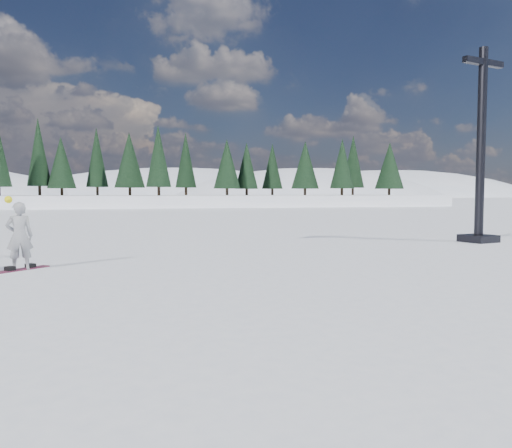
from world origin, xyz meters
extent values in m
plane|color=white|center=(0.00, 0.00, 0.00)|extent=(420.00, 420.00, 0.00)
cube|color=white|center=(0.00, 55.00, -1.00)|extent=(90.00, 14.00, 5.00)
ellipsoid|color=white|center=(20.00, 200.00, -14.63)|extent=(182.00, 140.00, 53.20)
ellipsoid|color=white|center=(110.00, 185.00, -13.86)|extent=(156.00, 120.00, 50.40)
ellipsoid|color=white|center=(60.00, 150.00, -12.38)|extent=(117.00, 90.00, 45.00)
cone|color=black|center=(-10.00, 55.00, 5.25)|extent=(3.20, 3.20, 7.50)
cone|color=black|center=(-6.00, 55.00, 5.25)|extent=(3.20, 3.20, 7.50)
cone|color=black|center=(-2.00, 55.00, 5.25)|extent=(3.20, 3.20, 7.50)
cone|color=black|center=(2.00, 55.00, 5.25)|extent=(3.20, 3.20, 7.50)
cone|color=black|center=(6.00, 55.00, 5.25)|extent=(3.20, 3.20, 7.50)
cone|color=black|center=(10.00, 55.00, 5.25)|extent=(3.20, 3.20, 7.50)
cone|color=black|center=(14.00, 55.00, 5.25)|extent=(3.20, 3.20, 7.50)
cone|color=black|center=(18.00, 55.00, 5.25)|extent=(3.20, 3.20, 7.50)
cone|color=black|center=(22.00, 55.00, 5.25)|extent=(3.20, 3.20, 7.50)
cone|color=black|center=(26.00, 55.00, 5.25)|extent=(3.20, 3.20, 7.50)
cone|color=black|center=(30.00, 55.00, 5.25)|extent=(3.20, 3.20, 7.50)
cone|color=black|center=(34.00, 55.00, 5.25)|extent=(3.20, 3.20, 7.50)
cone|color=black|center=(38.00, 55.00, 5.25)|extent=(3.20, 3.20, 7.50)
cylinder|color=black|center=(16.03, 4.46, 3.74)|extent=(0.34, 0.34, 7.48)
cube|color=black|center=(16.03, 4.46, 6.92)|extent=(2.05, 0.72, 0.23)
cube|color=black|center=(16.03, 4.46, 0.14)|extent=(1.36, 1.36, 0.28)
imported|color=#949599|center=(0.17, 0.97, 0.86)|extent=(0.71, 0.55, 1.71)
sphere|color=yellow|center=(-0.03, 0.85, 1.77)|extent=(0.18, 0.18, 0.18)
cube|color=#932046|center=(0.17, 0.97, 0.01)|extent=(1.24, 1.27, 0.03)
camera|label=1|loc=(3.09, -12.46, 1.96)|focal=35.00mm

